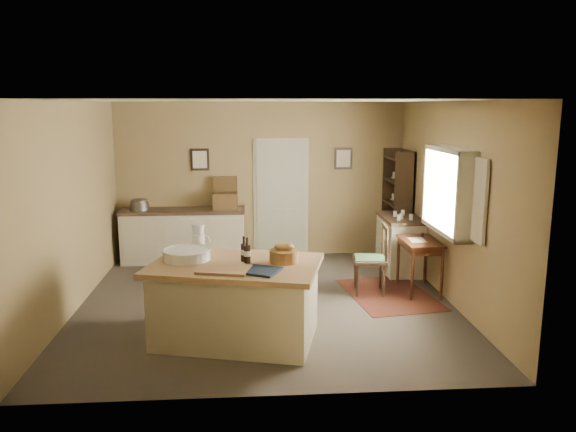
% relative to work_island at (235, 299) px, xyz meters
% --- Properties ---
extents(ground, '(5.00, 5.00, 0.00)m').
position_rel_work_island_xyz_m(ground, '(0.39, 1.18, -0.48)').
color(ground, '#4A4239').
rests_on(ground, ground).
extents(wall_back, '(5.00, 0.10, 2.70)m').
position_rel_work_island_xyz_m(wall_back, '(0.39, 3.68, 0.87)').
color(wall_back, olive).
rests_on(wall_back, ground).
extents(wall_front, '(5.00, 0.10, 2.70)m').
position_rel_work_island_xyz_m(wall_front, '(0.39, -1.32, 0.87)').
color(wall_front, olive).
rests_on(wall_front, ground).
extents(wall_left, '(0.10, 5.00, 2.70)m').
position_rel_work_island_xyz_m(wall_left, '(-2.11, 1.18, 0.87)').
color(wall_left, olive).
rests_on(wall_left, ground).
extents(wall_right, '(0.10, 5.00, 2.70)m').
position_rel_work_island_xyz_m(wall_right, '(2.89, 1.18, 0.87)').
color(wall_right, olive).
rests_on(wall_right, ground).
extents(ceiling, '(5.00, 5.00, 0.00)m').
position_rel_work_island_xyz_m(ceiling, '(0.39, 1.18, 2.22)').
color(ceiling, silver).
rests_on(ceiling, wall_back).
extents(door, '(0.97, 0.06, 2.11)m').
position_rel_work_island_xyz_m(door, '(0.74, 3.65, 0.57)').
color(door, '#B0B199').
rests_on(door, ground).
extents(framed_prints, '(2.82, 0.02, 0.38)m').
position_rel_work_island_xyz_m(framed_prints, '(0.59, 3.66, 1.24)').
color(framed_prints, black).
rests_on(framed_prints, ground).
extents(window, '(0.25, 1.99, 1.12)m').
position_rel_work_island_xyz_m(window, '(2.82, 0.98, 1.07)').
color(window, '#C1B897').
rests_on(window, ground).
extents(work_island, '(2.10, 1.63, 1.20)m').
position_rel_work_island_xyz_m(work_island, '(0.00, 0.00, 0.00)').
color(work_island, '#C1B897').
rests_on(work_island, ground).
extents(sideboard, '(2.10, 0.60, 1.18)m').
position_rel_work_island_xyz_m(sideboard, '(-0.94, 3.38, -0.00)').
color(sideboard, '#C1B897').
rests_on(sideboard, ground).
extents(rug, '(1.32, 1.74, 0.01)m').
position_rel_work_island_xyz_m(rug, '(2.14, 1.38, -0.48)').
color(rug, '#421E12').
rests_on(rug, ground).
extents(writing_desk, '(0.50, 0.81, 0.82)m').
position_rel_work_island_xyz_m(writing_desk, '(2.59, 1.48, 0.18)').
color(writing_desk, black).
rests_on(writing_desk, ground).
extents(desk_chair, '(0.50, 0.50, 0.97)m').
position_rel_work_island_xyz_m(desk_chair, '(1.87, 1.48, 0.00)').
color(desk_chair, black).
rests_on(desk_chair, ground).
extents(right_cabinet, '(0.58, 1.04, 0.99)m').
position_rel_work_island_xyz_m(right_cabinet, '(2.59, 2.52, -0.02)').
color(right_cabinet, '#C1B897').
rests_on(right_cabinet, ground).
extents(shelving_unit, '(0.32, 0.86, 1.91)m').
position_rel_work_island_xyz_m(shelving_unit, '(2.74, 3.18, 0.47)').
color(shelving_unit, black).
rests_on(shelving_unit, ground).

